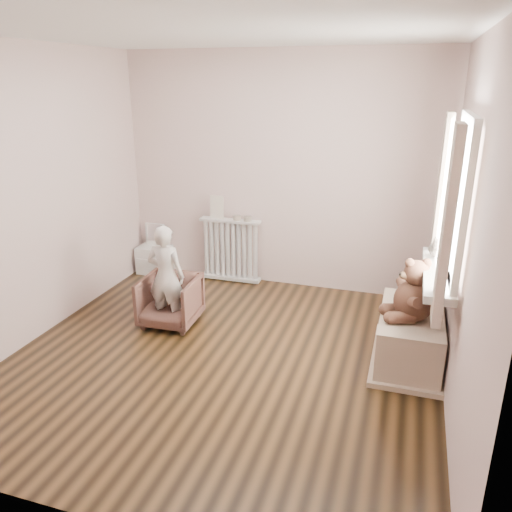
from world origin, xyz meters
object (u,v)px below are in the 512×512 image
(armchair, at_px, (170,301))
(child, at_px, (166,276))
(plush_cat, at_px, (438,246))
(toy_bench, at_px, (409,339))
(teddy_bear, at_px, (415,294))
(radiator, at_px, (231,250))
(toy_vanity, at_px, (154,251))

(armchair, xyz_separation_m, child, (0.00, -0.05, 0.28))
(plush_cat, bearing_deg, toy_bench, -154.12)
(toy_bench, relative_size, teddy_bear, 1.88)
(armchair, height_order, toy_bench, armchair)
(toy_bench, xyz_separation_m, teddy_bear, (-0.00, -0.12, 0.47))
(armchair, xyz_separation_m, plush_cat, (2.39, 0.15, 0.75))
(armchair, bearing_deg, child, -92.79)
(teddy_bear, bearing_deg, plush_cat, 45.16)
(toy_bench, distance_m, plush_cat, 0.83)
(radiator, xyz_separation_m, armchair, (-0.18, -1.23, -0.14))
(toy_vanity, height_order, toy_bench, toy_vanity)
(toy_bench, bearing_deg, child, -179.04)
(toy_vanity, bearing_deg, teddy_bear, -23.51)
(radiator, relative_size, toy_vanity, 1.23)
(armchair, bearing_deg, teddy_bear, -6.10)
(child, bearing_deg, radiator, -100.57)
(child, bearing_deg, toy_bench, 178.17)
(toy_vanity, distance_m, armchair, 1.46)
(toy_vanity, height_order, teddy_bear, teddy_bear)
(toy_vanity, xyz_separation_m, child, (0.82, -1.25, 0.25))
(plush_cat, bearing_deg, toy_vanity, 138.25)
(teddy_bear, bearing_deg, child, 159.96)
(child, relative_size, teddy_bear, 1.97)
(armchair, bearing_deg, plush_cat, 0.84)
(toy_vanity, xyz_separation_m, teddy_bear, (3.07, -1.33, 0.40))
(teddy_bear, distance_m, plush_cat, 0.46)
(radiator, bearing_deg, armchair, -98.10)
(toy_bench, height_order, teddy_bear, teddy_bear)
(armchair, distance_m, toy_bench, 2.25)
(child, xyz_separation_m, toy_bench, (2.25, 0.04, -0.32))
(radiator, bearing_deg, child, -97.78)
(toy_bench, distance_m, teddy_bear, 0.48)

